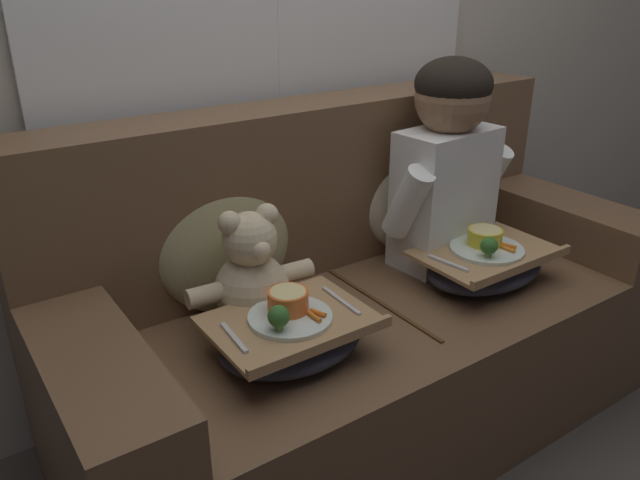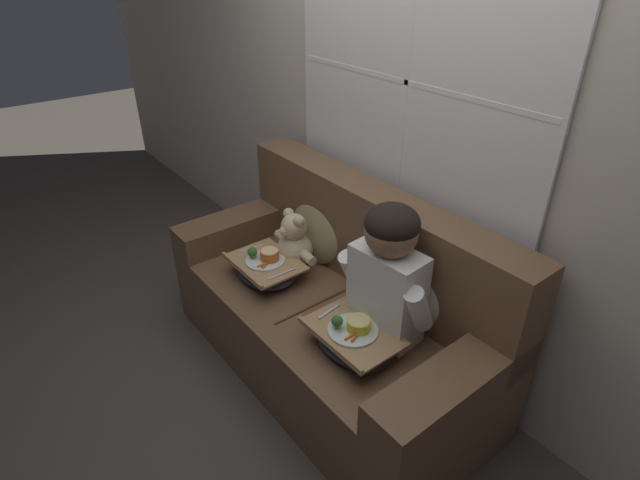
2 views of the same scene
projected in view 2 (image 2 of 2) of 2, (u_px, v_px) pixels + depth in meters
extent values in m
plane|color=#4C443D|center=(325.00, 367.00, 2.85)|extent=(14.00, 14.00, 0.00)
cube|color=beige|center=(410.00, 127.00, 2.46)|extent=(8.00, 0.05, 2.60)
cube|color=white|center=(408.00, 82.00, 2.33)|extent=(1.58, 0.02, 1.17)
cube|color=black|center=(409.00, 82.00, 2.33)|extent=(1.53, 0.01, 1.12)
cube|color=white|center=(407.00, 82.00, 2.32)|extent=(0.02, 0.02, 1.12)
cube|color=white|center=(407.00, 82.00, 2.32)|extent=(1.53, 0.02, 0.02)
cube|color=brown|center=(325.00, 335.00, 2.73)|extent=(1.89, 0.86, 0.48)
cube|color=brown|center=(373.00, 237.00, 2.63)|extent=(1.89, 0.22, 0.54)
cube|color=brown|center=(243.00, 225.00, 3.13)|extent=(0.22, 0.86, 0.17)
cube|color=brown|center=(455.00, 384.00, 2.00)|extent=(0.22, 0.86, 0.17)
cube|color=#513219|center=(322.00, 301.00, 2.59)|extent=(0.01, 0.60, 0.01)
ellipsoid|color=#C1B293|center=(411.00, 284.00, 2.38)|extent=(0.43, 0.20, 0.44)
ellipsoid|color=tan|center=(318.00, 226.00, 2.87)|extent=(0.44, 0.21, 0.46)
cube|color=white|center=(386.00, 293.00, 2.28)|extent=(0.35, 0.21, 0.45)
sphere|color=#936B4C|center=(392.00, 231.00, 2.11)|extent=(0.23, 0.23, 0.23)
ellipsoid|color=black|center=(392.00, 223.00, 2.09)|extent=(0.24, 0.24, 0.16)
cylinder|color=white|center=(353.00, 271.00, 2.37)|extent=(0.10, 0.18, 0.25)
cylinder|color=white|center=(419.00, 309.00, 2.13)|extent=(0.10, 0.18, 0.25)
sphere|color=beige|center=(295.00, 250.00, 2.83)|extent=(0.21, 0.21, 0.21)
sphere|color=beige|center=(294.00, 227.00, 2.75)|extent=(0.15, 0.15, 0.15)
sphere|color=beige|center=(289.00, 213.00, 2.76)|extent=(0.06, 0.06, 0.06)
sphere|color=beige|center=(299.00, 221.00, 2.68)|extent=(0.06, 0.06, 0.06)
sphere|color=beige|center=(284.00, 231.00, 2.72)|extent=(0.05, 0.05, 0.05)
sphere|color=black|center=(281.00, 231.00, 2.72)|extent=(0.02, 0.02, 0.02)
cylinder|color=beige|center=(283.00, 237.00, 2.91)|extent=(0.11, 0.06, 0.05)
cylinder|color=beige|center=(308.00, 257.00, 2.73)|extent=(0.11, 0.06, 0.05)
cylinder|color=beige|center=(275.00, 263.00, 2.85)|extent=(0.06, 0.10, 0.05)
cylinder|color=beige|center=(284.00, 271.00, 2.79)|extent=(0.06, 0.10, 0.05)
ellipsoid|color=#2D2D38|center=(352.00, 341.00, 2.26)|extent=(0.42, 0.28, 0.10)
cube|color=tan|center=(353.00, 332.00, 2.24)|extent=(0.44, 0.30, 0.01)
cube|color=tan|center=(329.00, 343.00, 2.16)|extent=(0.44, 0.02, 0.02)
cylinder|color=silver|center=(353.00, 330.00, 2.23)|extent=(0.23, 0.23, 0.01)
cylinder|color=yellow|center=(359.00, 324.00, 2.22)|extent=(0.11, 0.11, 0.05)
cylinder|color=#E5D189|center=(359.00, 321.00, 2.21)|extent=(0.10, 0.10, 0.01)
sphere|color=#38702D|center=(337.00, 321.00, 2.22)|extent=(0.05, 0.05, 0.05)
cylinder|color=#7A9E56|center=(337.00, 326.00, 2.23)|extent=(0.02, 0.02, 0.02)
cylinder|color=orange|center=(351.00, 336.00, 2.18)|extent=(0.02, 0.07, 0.01)
cylinder|color=orange|center=(355.00, 337.00, 2.17)|extent=(0.03, 0.07, 0.01)
cube|color=silver|center=(329.00, 312.00, 2.35)|extent=(0.03, 0.14, 0.01)
ellipsoid|color=#2D2D38|center=(266.00, 270.00, 2.75)|extent=(0.39, 0.30, 0.10)
cube|color=tan|center=(265.00, 262.00, 2.73)|extent=(0.41, 0.31, 0.01)
cube|color=tan|center=(242.00, 269.00, 2.64)|extent=(0.41, 0.02, 0.02)
cylinder|color=silver|center=(265.00, 260.00, 2.72)|extent=(0.21, 0.21, 0.01)
cylinder|color=orange|center=(270.00, 255.00, 2.71)|extent=(0.10, 0.10, 0.05)
cylinder|color=#E5D189|center=(269.00, 251.00, 2.70)|extent=(0.09, 0.09, 0.01)
sphere|color=#38702D|center=(252.00, 252.00, 2.72)|extent=(0.05, 0.05, 0.05)
cylinder|color=#7A9E56|center=(253.00, 256.00, 2.73)|extent=(0.02, 0.02, 0.02)
cylinder|color=orange|center=(261.00, 265.00, 2.66)|extent=(0.01, 0.05, 0.01)
cylinder|color=orange|center=(265.00, 266.00, 2.65)|extent=(0.03, 0.05, 0.01)
cube|color=silver|center=(250.00, 249.00, 2.83)|extent=(0.02, 0.14, 0.01)
cube|color=silver|center=(282.00, 274.00, 2.61)|extent=(0.02, 0.17, 0.01)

